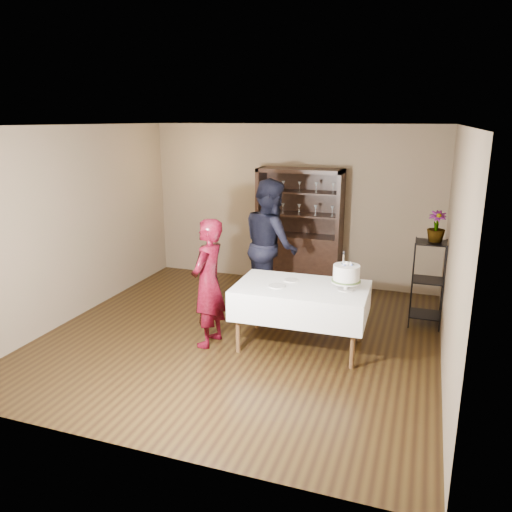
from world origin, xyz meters
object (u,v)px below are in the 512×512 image
object	(u,v)px
man	(271,245)
potted_plant	(436,226)
china_hutch	(299,248)
woman	(208,283)
cake	(346,274)
plant_etagere	(428,280)
cake_table	(301,301)

from	to	relation	value
man	potted_plant	size ratio (longest dim) A/B	4.68
china_hutch	potted_plant	world-z (taller)	china_hutch
woman	cake	distance (m)	1.69
cake	potted_plant	xyz separation A→B (m)	(0.97, 1.24, 0.40)
plant_etagere	potted_plant	size ratio (longest dim) A/B	2.88
plant_etagere	man	xyz separation A→B (m)	(-2.24, -0.04, 0.32)
man	plant_etagere	bearing A→B (deg)	-122.74
plant_etagere	woman	size ratio (longest dim) A/B	0.74
china_hutch	man	xyz separation A→B (m)	(-0.16, -1.09, 0.31)
china_hutch	plant_etagere	world-z (taller)	china_hutch
woman	man	distance (m)	1.55
woman	cake	xyz separation A→B (m)	(1.65, 0.32, 0.18)
plant_etagere	man	size ratio (longest dim) A/B	0.62
cake_table	potted_plant	xyz separation A→B (m)	(1.51, 1.27, 0.78)
china_hutch	cake	distance (m)	2.57
cake_table	man	size ratio (longest dim) A/B	0.83
woman	man	size ratio (longest dim) A/B	0.83
woman	potted_plant	xyz separation A→B (m)	(2.62, 1.56, 0.58)
cake	potted_plant	distance (m)	1.63
cake_table	potted_plant	distance (m)	2.12
potted_plant	man	bearing A→B (deg)	-178.40
man	cake	distance (m)	1.76
china_hutch	man	world-z (taller)	china_hutch
plant_etagere	cake	bearing A→B (deg)	-127.38
plant_etagere	potted_plant	world-z (taller)	potted_plant
man	potted_plant	world-z (taller)	man
plant_etagere	potted_plant	distance (m)	0.75
man	cake	size ratio (longest dim) A/B	4.02
china_hutch	potted_plant	xyz separation A→B (m)	(2.12, -1.03, 0.73)
woman	cake	bearing A→B (deg)	104.95
china_hutch	woman	xyz separation A→B (m)	(-0.50, -2.59, 0.15)
cake_table	cake	distance (m)	0.66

